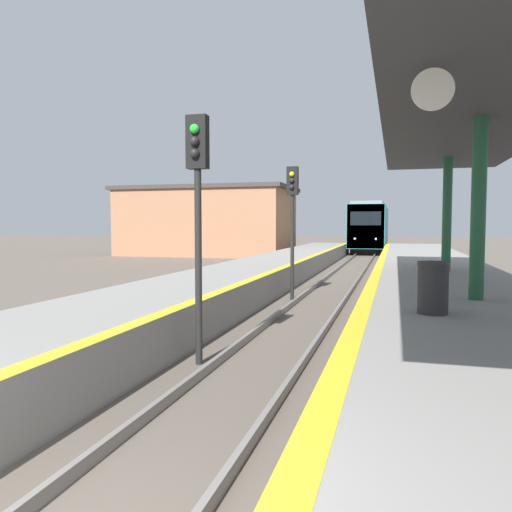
{
  "coord_description": "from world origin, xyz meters",
  "views": [
    {
      "loc": [
        2.2,
        -2.17,
        2.43
      ],
      "look_at": [
        -4.5,
        21.84,
        0.86
      ],
      "focal_mm": 35.0,
      "sensor_mm": 36.0,
      "label": 1
    }
  ],
  "objects_px": {
    "train": "(371,227)",
    "signal_mid": "(292,207)",
    "trash_bin": "(433,288)",
    "signal_near": "(198,191)"
  },
  "relations": [
    {
      "from": "signal_mid",
      "to": "train",
      "type": "bearing_deg",
      "value": 88.24
    },
    {
      "from": "signal_near",
      "to": "trash_bin",
      "type": "xyz_separation_m",
      "value": [
        3.9,
        1.03,
        -1.65
      ]
    },
    {
      "from": "signal_near",
      "to": "trash_bin",
      "type": "height_order",
      "value": "signal_near"
    },
    {
      "from": "signal_near",
      "to": "train",
      "type": "bearing_deg",
      "value": 88.48
    },
    {
      "from": "train",
      "to": "signal_mid",
      "type": "bearing_deg",
      "value": -91.76
    },
    {
      "from": "signal_near",
      "to": "trash_bin",
      "type": "bearing_deg",
      "value": 14.85
    },
    {
      "from": "train",
      "to": "signal_near",
      "type": "distance_m",
      "value": 39.86
    },
    {
      "from": "signal_mid",
      "to": "trash_bin",
      "type": "bearing_deg",
      "value": -60.45
    },
    {
      "from": "signal_near",
      "to": "signal_mid",
      "type": "height_order",
      "value": "same"
    },
    {
      "from": "signal_near",
      "to": "signal_mid",
      "type": "bearing_deg",
      "value": 89.46
    }
  ]
}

